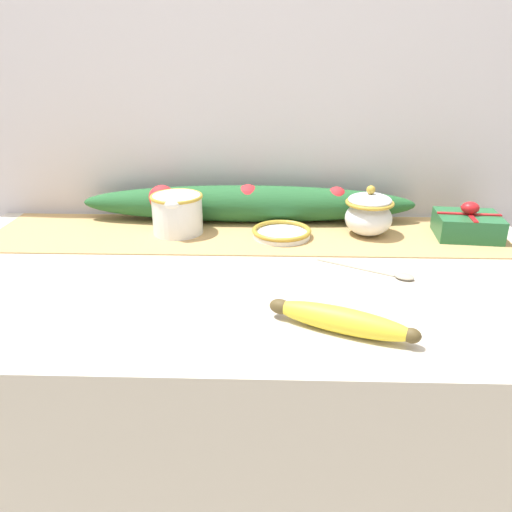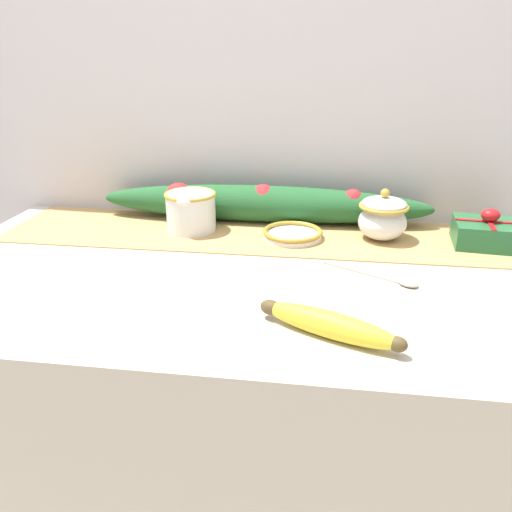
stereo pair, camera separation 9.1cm
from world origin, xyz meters
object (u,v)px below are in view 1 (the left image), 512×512
(spoon, at_px, (395,275))
(small_dish, at_px, (282,233))
(banana, at_px, (341,320))
(cream_pitcher, at_px, (177,212))
(sugar_bowl, at_px, (369,213))
(gift_box, at_px, (467,225))

(spoon, bearing_deg, small_dish, 164.75)
(banana, height_order, spoon, banana)
(cream_pitcher, height_order, spoon, cream_pitcher)
(cream_pitcher, xyz_separation_m, sugar_bowl, (0.44, -0.00, 0.00))
(sugar_bowl, relative_size, spoon, 0.65)
(gift_box, bearing_deg, sugar_bowl, 178.30)
(sugar_bowl, bearing_deg, cream_pitcher, 179.91)
(small_dish, relative_size, gift_box, 0.91)
(banana, xyz_separation_m, spoon, (0.13, 0.20, -0.02))
(banana, bearing_deg, cream_pitcher, 126.85)
(sugar_bowl, xyz_separation_m, banana, (-0.11, -0.43, -0.03))
(sugar_bowl, height_order, spoon, sugar_bowl)
(cream_pitcher, bearing_deg, spoon, -26.87)
(cream_pitcher, height_order, gift_box, cream_pitcher)
(sugar_bowl, distance_m, banana, 0.45)
(sugar_bowl, distance_m, spoon, 0.23)
(cream_pitcher, bearing_deg, gift_box, -0.64)
(small_dish, distance_m, gift_box, 0.42)
(spoon, bearing_deg, sugar_bowl, 122.56)
(small_dish, bearing_deg, sugar_bowl, 6.20)
(spoon, bearing_deg, cream_pitcher, -177.77)
(sugar_bowl, relative_size, gift_box, 0.78)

